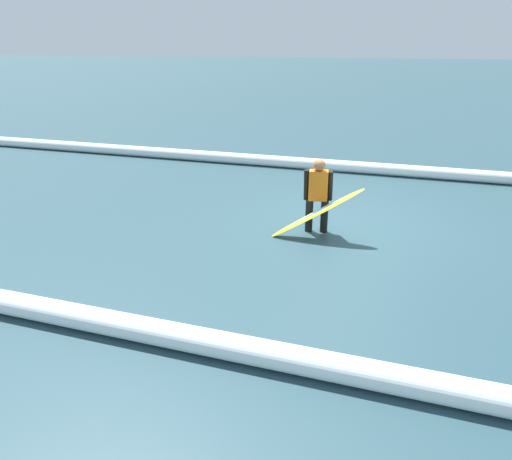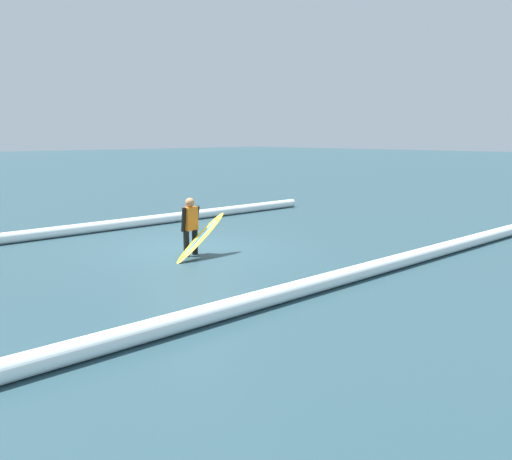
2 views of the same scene
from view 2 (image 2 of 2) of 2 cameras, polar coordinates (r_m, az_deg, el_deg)
name	(u,v)px [view 2 (image 2 of 2)]	position (r m, az deg, el deg)	size (l,w,h in m)	color
ground_plane	(193,248)	(13.44, -6.79, -1.99)	(181.16, 181.16, 0.00)	#28444D
surfer	(190,224)	(12.52, -7.14, 0.69)	(0.52, 0.25, 1.38)	black
surfboard	(201,237)	(12.32, -5.99, -0.79)	(1.64, 0.53, 1.00)	yellow
wave_crest_foreground	(26,236)	(15.51, -23.64, -0.57)	(0.31, 0.31, 20.87)	white
wave_crest_midground	(352,274)	(10.46, 10.39, -4.73)	(0.31, 0.31, 25.11)	white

